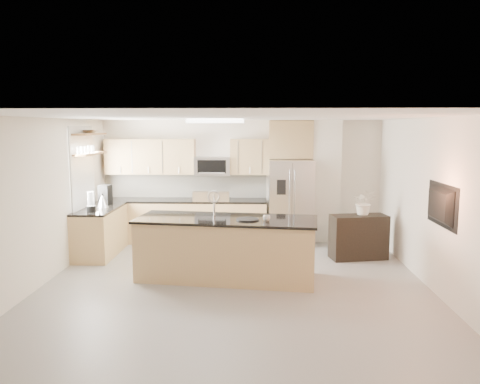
{
  "coord_description": "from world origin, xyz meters",
  "views": [
    {
      "loc": [
        0.34,
        -6.88,
        2.46
      ],
      "look_at": [
        0.05,
        1.3,
        1.32
      ],
      "focal_mm": 35.0,
      "sensor_mm": 36.0,
      "label": 1
    }
  ],
  "objects_px": {
    "island": "(226,248)",
    "bowl": "(90,131)",
    "microwave": "(213,166)",
    "refrigerator": "(291,202)",
    "credenza": "(358,237)",
    "blender": "(91,203)",
    "kettle": "(102,201)",
    "platter": "(248,219)",
    "range": "(212,220)",
    "flower_vase": "(364,196)",
    "television": "(436,205)",
    "coffee_maker": "(105,195)",
    "cup": "(267,218)"
  },
  "relations": [
    {
      "from": "platter",
      "to": "bowl",
      "type": "relative_size",
      "value": 1.01
    },
    {
      "from": "kettle",
      "to": "flower_vase",
      "type": "height_order",
      "value": "flower_vase"
    },
    {
      "from": "range",
      "to": "cup",
      "type": "relative_size",
      "value": 9.77
    },
    {
      "from": "kettle",
      "to": "blender",
      "type": "bearing_deg",
      "value": -95.96
    },
    {
      "from": "refrigerator",
      "to": "flower_vase",
      "type": "height_order",
      "value": "refrigerator"
    },
    {
      "from": "island",
      "to": "blender",
      "type": "relative_size",
      "value": 8.12
    },
    {
      "from": "cup",
      "to": "blender",
      "type": "height_order",
      "value": "blender"
    },
    {
      "from": "flower_vase",
      "to": "island",
      "type": "bearing_deg",
      "value": -152.54
    },
    {
      "from": "range",
      "to": "kettle",
      "type": "height_order",
      "value": "kettle"
    },
    {
      "from": "blender",
      "to": "cup",
      "type": "bearing_deg",
      "value": -19.48
    },
    {
      "from": "kettle",
      "to": "flower_vase",
      "type": "distance_m",
      "value": 4.98
    },
    {
      "from": "kettle",
      "to": "television",
      "type": "relative_size",
      "value": 0.26
    },
    {
      "from": "microwave",
      "to": "bowl",
      "type": "relative_size",
      "value": 2.11
    },
    {
      "from": "kettle",
      "to": "credenza",
      "type": "bearing_deg",
      "value": -1.79
    },
    {
      "from": "microwave",
      "to": "platter",
      "type": "distance_m",
      "value": 2.86
    },
    {
      "from": "island",
      "to": "platter",
      "type": "relative_size",
      "value": 8.27
    },
    {
      "from": "island",
      "to": "kettle",
      "type": "distance_m",
      "value": 2.9
    },
    {
      "from": "microwave",
      "to": "platter",
      "type": "xyz_separation_m",
      "value": [
        0.8,
        -2.68,
        -0.62
      ]
    },
    {
      "from": "cup",
      "to": "platter",
      "type": "bearing_deg",
      "value": 166.51
    },
    {
      "from": "blender",
      "to": "bowl",
      "type": "xyz_separation_m",
      "value": [
        -0.18,
        0.59,
        1.3
      ]
    },
    {
      "from": "range",
      "to": "kettle",
      "type": "relative_size",
      "value": 4.08
    },
    {
      "from": "blender",
      "to": "kettle",
      "type": "bearing_deg",
      "value": 84.04
    },
    {
      "from": "television",
      "to": "coffee_maker",
      "type": "bearing_deg",
      "value": 66.05
    },
    {
      "from": "kettle",
      "to": "flower_vase",
      "type": "xyz_separation_m",
      "value": [
        4.97,
        -0.1,
        0.14
      ]
    },
    {
      "from": "island",
      "to": "platter",
      "type": "bearing_deg",
      "value": -14.56
    },
    {
      "from": "cup",
      "to": "kettle",
      "type": "relative_size",
      "value": 0.42
    },
    {
      "from": "platter",
      "to": "cup",
      "type": "bearing_deg",
      "value": -13.49
    },
    {
      "from": "coffee_maker",
      "to": "credenza",
      "type": "bearing_deg",
      "value": -6.29
    },
    {
      "from": "island",
      "to": "blender",
      "type": "bearing_deg",
      "value": 167.26
    },
    {
      "from": "television",
      "to": "bowl",
      "type": "bearing_deg",
      "value": 69.05
    },
    {
      "from": "microwave",
      "to": "coffee_maker",
      "type": "bearing_deg",
      "value": -160.18
    },
    {
      "from": "range",
      "to": "flower_vase",
      "type": "bearing_deg",
      "value": -20.81
    },
    {
      "from": "refrigerator",
      "to": "bowl",
      "type": "bearing_deg",
      "value": -167.47
    },
    {
      "from": "flower_vase",
      "to": "television",
      "type": "height_order",
      "value": "television"
    },
    {
      "from": "microwave",
      "to": "television",
      "type": "height_order",
      "value": "microwave"
    },
    {
      "from": "island",
      "to": "coffee_maker",
      "type": "xyz_separation_m",
      "value": [
        -2.55,
        1.79,
        0.6
      ]
    },
    {
      "from": "island",
      "to": "bowl",
      "type": "xyz_separation_m",
      "value": [
        -2.71,
        1.5,
        1.88
      ]
    },
    {
      "from": "platter",
      "to": "kettle",
      "type": "bearing_deg",
      "value": 151.57
    },
    {
      "from": "flower_vase",
      "to": "blender",
      "type": "bearing_deg",
      "value": -175.66
    },
    {
      "from": "refrigerator",
      "to": "credenza",
      "type": "relative_size",
      "value": 1.72
    },
    {
      "from": "blender",
      "to": "bowl",
      "type": "distance_m",
      "value": 1.44
    },
    {
      "from": "platter",
      "to": "coffee_maker",
      "type": "xyz_separation_m",
      "value": [
        -2.9,
        1.92,
        0.09
      ]
    },
    {
      "from": "island",
      "to": "television",
      "type": "bearing_deg",
      "value": -5.86
    },
    {
      "from": "refrigerator",
      "to": "platter",
      "type": "distance_m",
      "value": 2.65
    },
    {
      "from": "island",
      "to": "bowl",
      "type": "distance_m",
      "value": 3.62
    },
    {
      "from": "range",
      "to": "bowl",
      "type": "bearing_deg",
      "value": -157.87
    },
    {
      "from": "platter",
      "to": "blender",
      "type": "xyz_separation_m",
      "value": [
        -2.88,
        1.05,
        0.07
      ]
    },
    {
      "from": "credenza",
      "to": "kettle",
      "type": "bearing_deg",
      "value": 167.31
    },
    {
      "from": "microwave",
      "to": "credenza",
      "type": "distance_m",
      "value": 3.36
    },
    {
      "from": "platter",
      "to": "flower_vase",
      "type": "xyz_separation_m",
      "value": [
        2.15,
        1.43,
        0.17
      ]
    }
  ]
}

